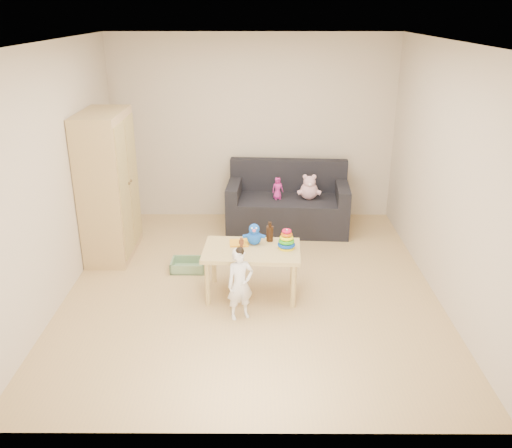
{
  "coord_description": "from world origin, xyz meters",
  "views": [
    {
      "loc": [
        0.07,
        -5.36,
        2.91
      ],
      "look_at": [
        0.05,
        0.25,
        0.65
      ],
      "focal_mm": 38.0,
      "sensor_mm": 36.0,
      "label": 1
    }
  ],
  "objects_px": {
    "wardrobe": "(108,186)",
    "sofa": "(287,213)",
    "toddler": "(240,285)",
    "play_table": "(252,271)"
  },
  "relations": [
    {
      "from": "sofa",
      "to": "toddler",
      "type": "relative_size",
      "value": 2.26
    },
    {
      "from": "play_table",
      "to": "toddler",
      "type": "bearing_deg",
      "value": -102.7
    },
    {
      "from": "wardrobe",
      "to": "sofa",
      "type": "distance_m",
      "value": 2.46
    },
    {
      "from": "wardrobe",
      "to": "play_table",
      "type": "xyz_separation_m",
      "value": [
        1.75,
        -1.04,
        -0.62
      ]
    },
    {
      "from": "wardrobe",
      "to": "play_table",
      "type": "relative_size",
      "value": 1.76
    },
    {
      "from": "wardrobe",
      "to": "sofa",
      "type": "relative_size",
      "value": 1.08
    },
    {
      "from": "wardrobe",
      "to": "play_table",
      "type": "distance_m",
      "value": 2.13
    },
    {
      "from": "play_table",
      "to": "toddler",
      "type": "distance_m",
      "value": 0.5
    },
    {
      "from": "play_table",
      "to": "toddler",
      "type": "xyz_separation_m",
      "value": [
        -0.11,
        -0.48,
        0.1
      ]
    },
    {
      "from": "wardrobe",
      "to": "sofa",
      "type": "height_order",
      "value": "wardrobe"
    }
  ]
}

